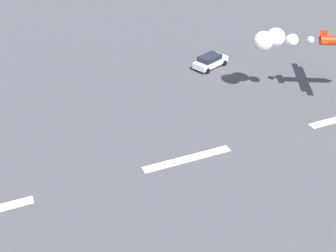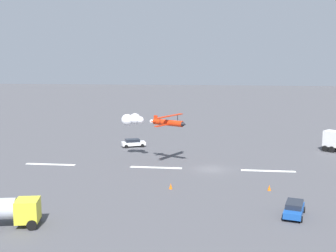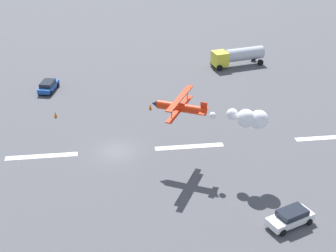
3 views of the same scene
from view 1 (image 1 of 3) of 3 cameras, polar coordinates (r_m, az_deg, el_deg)
runway_stripe_6 at (r=39.22m, az=2.41°, el=-4.07°), size 8.00×0.90×0.01m
stunt_biplane_red at (r=46.78m, az=15.29°, el=10.24°), size 11.47×7.81×2.27m
followme_car_yellow at (r=54.67m, az=5.23°, el=8.00°), size 4.77×3.33×1.52m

